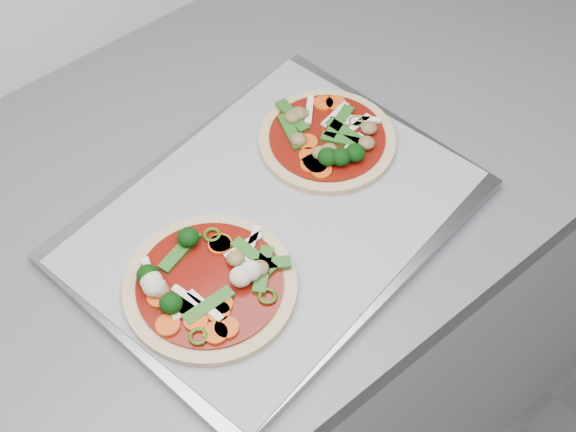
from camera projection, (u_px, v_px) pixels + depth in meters
base_cabinet at (410, 240)px, 1.48m from camera, size 3.60×0.60×0.86m
countertop at (449, 53)px, 1.12m from camera, size 3.60×0.60×0.04m
baking_tray at (273, 220)px, 0.91m from camera, size 0.48×0.38×0.01m
parchment at (273, 216)px, 0.90m from camera, size 0.47×0.37×0.00m
pizza_left at (208, 284)px, 0.83m from camera, size 0.20×0.20×0.03m
pizza_right at (328, 140)px, 0.96m from camera, size 0.20×0.20×0.03m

